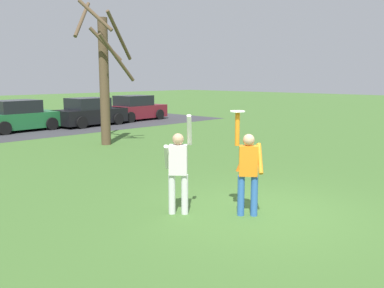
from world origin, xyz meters
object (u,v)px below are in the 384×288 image
at_px(frisbee_disc, 238,111).
at_px(person_defender, 178,167).
at_px(parked_car_green, 19,117).
at_px(bare_tree_tall, 104,73).
at_px(parked_car_maroon, 135,109).
at_px(parked_car_black, 90,113).
at_px(field_cone_orange, 240,166).
at_px(person_catcher, 248,168).

bearing_deg(frisbee_disc, person_defender, 129.36).
xyz_separation_m(person_defender, parked_car_green, (3.61, 15.42, -0.25)).
bearing_deg(bare_tree_tall, parked_car_green, 94.15).
bearing_deg(person_defender, parked_car_maroon, 104.64).
relative_size(frisbee_disc, bare_tree_tall, 0.05).
bearing_deg(parked_car_black, person_defender, -120.79).
xyz_separation_m(parked_car_green, field_cone_orange, (0.42, -13.92, -0.57)).
bearing_deg(field_cone_orange, parked_car_black, 75.46).
bearing_deg(parked_car_black, parked_car_maroon, 4.35).
bearing_deg(parked_car_maroon, frisbee_disc, -126.72).
distance_m(person_catcher, parked_car_black, 17.31).
bearing_deg(parked_car_green, person_defender, -107.23).
relative_size(person_defender, bare_tree_tall, 0.35).
bearing_deg(person_defender, bare_tree_tall, 114.59).
height_order(parked_car_green, parked_car_maroon, same).
height_order(parked_car_black, field_cone_orange, parked_car_black).
xyz_separation_m(person_defender, parked_car_maroon, (11.23, 15.46, -0.25)).
bearing_deg(parked_car_green, frisbee_disc, -104.03).
distance_m(parked_car_black, bare_tree_tall, 7.63).
distance_m(person_defender, parked_car_green, 15.84).
bearing_deg(person_catcher, parked_car_maroon, -71.41).
relative_size(parked_car_green, parked_car_maroon, 1.00).
xyz_separation_m(parked_car_maroon, bare_tree_tall, (-7.11, -7.03, 2.17)).
bearing_deg(parked_car_green, person_catcher, -103.45).
distance_m(person_catcher, parked_car_maroon, 19.50).
xyz_separation_m(parked_car_black, parked_car_maroon, (3.72, 0.55, 0.00)).
bearing_deg(parked_car_maroon, field_cone_orange, -121.32).
distance_m(frisbee_disc, field_cone_orange, 4.51).
bearing_deg(parked_car_black, bare_tree_tall, -121.67).
bearing_deg(parked_car_black, person_catcher, -116.58).
distance_m(frisbee_disc, parked_car_black, 17.25).
xyz_separation_m(person_defender, frisbee_disc, (0.74, -0.90, 1.11)).
xyz_separation_m(person_catcher, parked_car_black, (6.63, 15.98, -0.25)).
distance_m(person_catcher, frisbee_disc, 1.13).
xyz_separation_m(parked_car_green, parked_car_black, (3.90, -0.51, 0.00)).
bearing_deg(bare_tree_tall, person_defender, -116.05).
xyz_separation_m(person_catcher, field_cone_orange, (3.15, 2.57, -0.82)).
bearing_deg(parked_car_black, field_cone_orange, -108.58).
distance_m(bare_tree_tall, field_cone_orange, 7.44).
bearing_deg(field_cone_orange, bare_tree_tall, 89.31).
bearing_deg(parked_car_green, field_cone_orange, -92.30).
bearing_deg(bare_tree_tall, frisbee_disc, -109.93).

